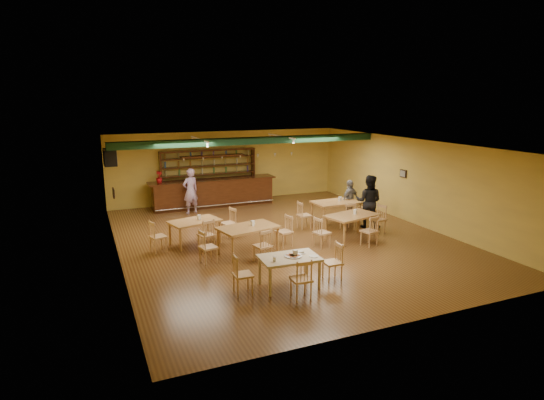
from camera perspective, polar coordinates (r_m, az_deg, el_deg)
name	(u,v)px	position (r m, az deg, el deg)	size (l,w,h in m)	color
floor	(284,238)	(14.50, 1.50, -4.87)	(12.00, 12.00, 0.00)	#543318
ceiling_beam	(252,141)	(16.48, -2.49, 7.47)	(10.00, 0.30, 0.25)	#10321A
track_rail_left	(199,139)	(16.52, -9.14, 7.57)	(0.05, 2.50, 0.05)	white
track_rail_right	(281,136)	(17.55, 1.14, 8.04)	(0.05, 2.50, 0.05)	white
ac_unit	(110,157)	(16.93, -19.67, 5.11)	(0.34, 0.70, 0.48)	white
picture_left	(114,193)	(13.87, -19.33, 0.84)	(0.04, 0.34, 0.28)	black
picture_right	(403,174)	(17.11, 16.20, 3.21)	(0.04, 0.34, 0.28)	black
bar_counter	(213,193)	(18.78, -7.39, 0.92)	(5.22, 0.85, 1.13)	#38180B
back_bar_hutch	(209,177)	(19.27, -7.95, 2.95)	(4.03, 0.40, 2.28)	#38180B
poinsettia	(159,177)	(18.19, -14.03, 2.82)	(0.26, 0.26, 0.47)	#A50F13
dining_table_a	(195,232)	(14.09, -9.66, -4.01)	(1.49, 0.89, 0.74)	#A06F39
dining_table_b	(336,213)	(16.18, 8.05, -1.60)	(1.64, 0.98, 0.82)	#A06F39
dining_table_c	(248,240)	(13.00, -3.01, -5.10)	(1.64, 0.99, 0.82)	#A06F39
dining_table_d	(351,227)	(14.51, 9.96, -3.38)	(1.62, 0.97, 0.81)	#A06F39
near_table	(289,272)	(10.86, 2.18, -9.00)	(1.39, 0.89, 0.74)	#C5B284
pizza_tray	(293,256)	(10.77, 2.68, -7.05)	(0.40, 0.40, 0.01)	silver
parmesan_shaker	(274,259)	(10.41, 0.31, -7.46)	(0.07, 0.07, 0.11)	#EAE5C6
napkin_stack	(299,252)	(11.03, 3.40, -6.51)	(0.20, 0.15, 0.03)	white
pizza_server	(298,254)	(10.87, 3.28, -6.81)	(0.32, 0.09, 0.00)	silver
side_plate	(314,256)	(10.79, 5.29, -7.05)	(0.22, 0.22, 0.01)	white
patron_bar	(191,191)	(17.67, -10.22, 1.12)	(0.64, 0.42, 1.77)	purple
patron_right_a	(369,202)	(15.83, 12.07, -0.19)	(0.89, 0.70, 1.84)	black
patron_right_b	(350,200)	(16.68, 9.78, -0.03)	(0.88, 0.36, 1.50)	gray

